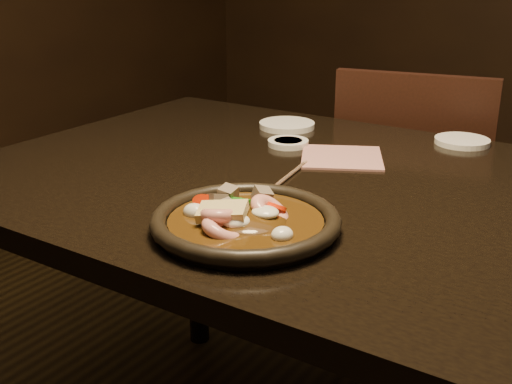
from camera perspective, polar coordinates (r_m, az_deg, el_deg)
The scene contains 9 objects.
table at distance 1.16m, azimuth 11.10°, elevation -3.79°, with size 1.60×0.90×0.75m.
chair at distance 1.83m, azimuth 13.64°, elevation -1.57°, with size 0.48×0.48×0.87m.
plate at distance 0.95m, azimuth -0.92°, elevation -2.69°, with size 0.29×0.29×0.03m.
stirfry at distance 0.95m, azimuth -1.37°, elevation -2.34°, with size 0.20×0.18×0.06m.
soy_dish at distance 1.39m, azimuth 2.87°, elevation 4.40°, with size 0.09×0.09×0.01m, color white.
saucer_left at distance 1.54m, azimuth 2.77°, elevation 5.97°, with size 0.13×0.13×0.01m, color white.
saucer_right at distance 1.47m, azimuth 17.85°, elevation 4.32°, with size 0.12×0.12×0.01m, color white.
chopsticks at distance 1.15m, azimuth 2.13°, elevation 0.83°, with size 0.05×0.27×0.01m.
napkin at distance 1.31m, azimuth 7.63°, elevation 3.08°, with size 0.16×0.16×0.00m, color #B1736D.
Camera 1 is at (0.38, -0.99, 1.14)m, focal length 45.00 mm.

